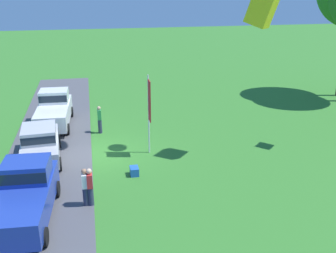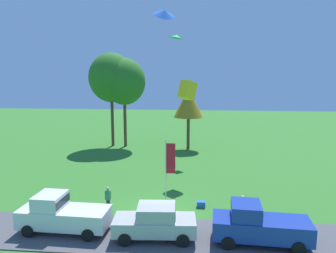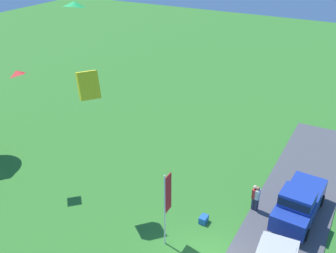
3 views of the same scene
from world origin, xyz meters
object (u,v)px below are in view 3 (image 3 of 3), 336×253
object	(u,v)px
person_on_lawn	(257,199)
cooler_box	(204,219)
car_pickup_mid_row	(299,203)
kite_diamond_high_left	(16,73)
kite_box_topmost	(88,85)
kite_delta_over_trees	(74,4)
person_watching_sky	(254,197)
flag_banner	(167,199)

from	to	relation	value
person_on_lawn	cooler_box	size ratio (longest dim) A/B	3.05
car_pickup_mid_row	person_on_lawn	distance (m)	2.29
car_pickup_mid_row	kite_diamond_high_left	xyz separation A→B (m)	(-4.10, 16.24, 6.15)
cooler_box	kite_diamond_high_left	bearing A→B (deg)	96.04
person_on_lawn	kite_diamond_high_left	size ratio (longest dim) A/B	1.99
car_pickup_mid_row	cooler_box	bearing A→B (deg)	122.40
person_on_lawn	kite_box_topmost	size ratio (longest dim) A/B	1.18
kite_delta_over_trees	kite_diamond_high_left	size ratio (longest dim) A/B	1.21
person_watching_sky	kite_diamond_high_left	distance (m)	15.64
person_on_lawn	kite_delta_over_trees	size ratio (longest dim) A/B	1.65
flag_banner	cooler_box	world-z (taller)	flag_banner
person_on_lawn	kite_box_topmost	xyz separation A→B (m)	(-3.58, 8.70, 6.60)
car_pickup_mid_row	kite_diamond_high_left	size ratio (longest dim) A/B	5.94
kite_delta_over_trees	kite_box_topmost	size ratio (longest dim) A/B	0.72
person_on_lawn	flag_banner	world-z (taller)	flag_banner
person_watching_sky	kite_delta_over_trees	distance (m)	14.28
car_pickup_mid_row	kite_delta_over_trees	distance (m)	15.75
flag_banner	kite_delta_over_trees	distance (m)	10.27
car_pickup_mid_row	kite_delta_over_trees	size ratio (longest dim) A/B	4.91
person_watching_sky	kite_diamond_high_left	size ratio (longest dim) A/B	1.99
person_on_lawn	kite_box_topmost	bearing A→B (deg)	112.38
kite_delta_over_trees	person_on_lawn	bearing A→B (deg)	-61.54
person_on_lawn	kite_delta_over_trees	distance (m)	14.38
flag_banner	car_pickup_mid_row	bearing A→B (deg)	-47.73
flag_banner	kite_diamond_high_left	size ratio (longest dim) A/B	5.00
car_pickup_mid_row	person_watching_sky	bearing A→B (deg)	100.29
car_pickup_mid_row	kite_box_topmost	bearing A→B (deg)	110.33
car_pickup_mid_row	cooler_box	size ratio (longest dim) A/B	9.12
person_watching_sky	cooler_box	size ratio (longest dim) A/B	3.05
car_pickup_mid_row	kite_delta_over_trees	world-z (taller)	kite_delta_over_trees
kite_diamond_high_left	person_watching_sky	bearing A→B (deg)	-75.15
person_watching_sky	kite_delta_over_trees	xyz separation A→B (m)	(-4.50, 8.05, 10.90)
flag_banner	kite_diamond_high_left	world-z (taller)	kite_diamond_high_left
kite_delta_over_trees	flag_banner	bearing A→B (deg)	-91.99
kite_diamond_high_left	car_pickup_mid_row	bearing A→B (deg)	-75.82
flag_banner	kite_diamond_high_left	bearing A→B (deg)	84.56
car_pickup_mid_row	cooler_box	distance (m)	5.42
kite_box_topmost	person_on_lawn	bearing A→B (deg)	-67.62
car_pickup_mid_row	person_on_lawn	bearing A→B (deg)	101.87
person_on_lawn	person_watching_sky	distance (m)	0.20
person_watching_sky	kite_diamond_high_left	world-z (taller)	kite_diamond_high_left
car_pickup_mid_row	flag_banner	size ratio (longest dim) A/B	1.19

